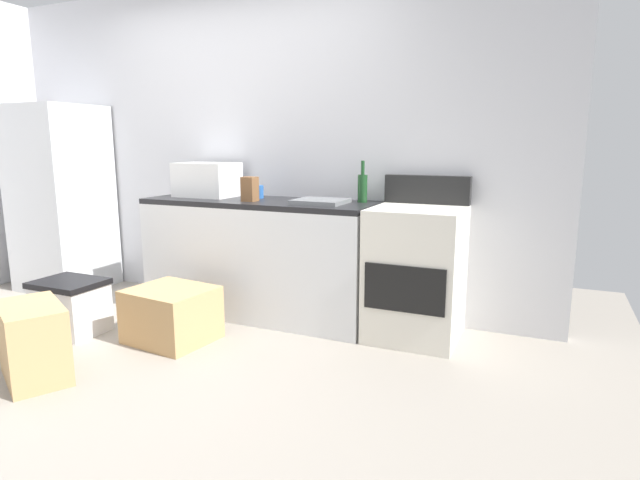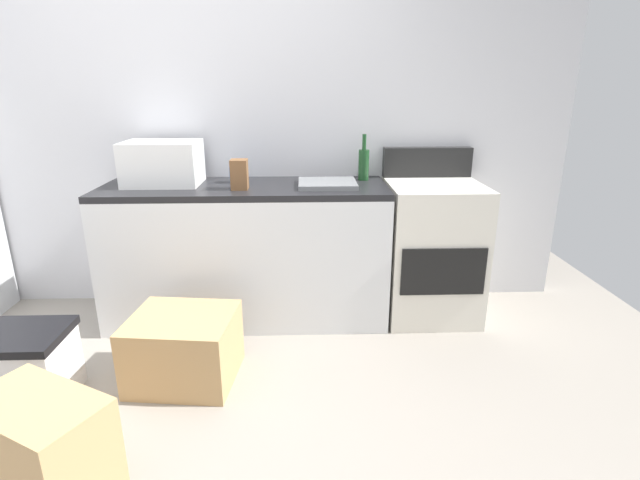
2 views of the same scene
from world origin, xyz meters
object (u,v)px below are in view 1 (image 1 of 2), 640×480
Objects in this scene: coffee_mug at (258,192)px; storage_bin at (71,306)px; stove_oven at (416,271)px; knife_block at (250,189)px; cardboard_box_large at (172,314)px; wine_bottle at (363,187)px; microwave at (207,180)px; cardboard_box_medium at (33,342)px; refrigerator at (62,199)px.

coffee_mug is 0.22× the size of storage_bin.
stove_oven reaches higher than knife_block.
wine_bottle is at bearing 40.67° from cardboard_box_large.
microwave reaches higher than cardboard_box_large.
cardboard_box_medium is at bearing -93.36° from microwave.
stove_oven is at bearing -4.31° from coffee_mug.
wine_bottle is 1.60m from cardboard_box_large.
refrigerator reaches higher than coffee_mug.
storage_bin is at bearing -157.87° from stove_oven.
wine_bottle reaches higher than storage_bin.
coffee_mug is 0.20× the size of cardboard_box_medium.
stove_oven is at bearing -1.71° from microwave.
microwave reaches higher than storage_bin.
cardboard_box_large is (-1.49, -0.74, -0.28)m from stove_oven.
refrigerator is 3.25× the size of cardboard_box_medium.
knife_block is at bearing 67.73° from cardboard_box_large.
wine_bottle is 0.65× the size of storage_bin.
refrigerator is 3.60× the size of microwave.
microwave is (-1.73, 0.05, 0.57)m from stove_oven.
coffee_mug is (0.45, 0.05, -0.09)m from microwave.
microwave reaches higher than coffee_mug.
cardboard_box_large is 1.15× the size of storage_bin.
cardboard_box_large is 1.04× the size of cardboard_box_medium.
microwave reaches higher than stove_oven.
wine_bottle is 3.00× the size of coffee_mug.
stove_oven is 3.67× the size of wine_bottle.
wine_bottle is at bearing 18.89° from knife_block.
wine_bottle reaches higher than knife_block.
refrigerator is 16.54× the size of coffee_mug.
microwave is 2.56× the size of knife_block.
stove_oven is 1.34m from knife_block.
wine_bottle is at bearing 160.94° from stove_oven.
microwave is 1.53× the size of wine_bottle.
coffee_mug is (-0.84, -0.06, -0.06)m from wine_bottle.
coffee_mug is (-1.28, 0.10, 0.48)m from stove_oven.
cardboard_box_medium is at bearing -112.85° from knife_block.
microwave is 1.77m from cardboard_box_medium.
coffee_mug is at bearing 5.75° from microwave.
storage_bin is at bearing -141.63° from knife_block.
cardboard_box_medium is (-0.59, -1.40, -0.77)m from knife_block.
refrigerator is 2.04m from knife_block.
microwave is 0.91× the size of cardboard_box_medium.
stove_oven reaches higher than storage_bin.
stove_oven is (3.27, 0.06, -0.36)m from refrigerator.
wine_bottle is at bearing 50.53° from cardboard_box_medium.
refrigerator is 1.50× the size of stove_oven.
cardboard_box_medium is (-0.54, -1.61, -0.73)m from coffee_mug.
refrigerator is 1.56m from microwave.
cardboard_box_medium is at bearing -129.47° from wine_bottle.
coffee_mug is at bearing -176.03° from wine_bottle.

